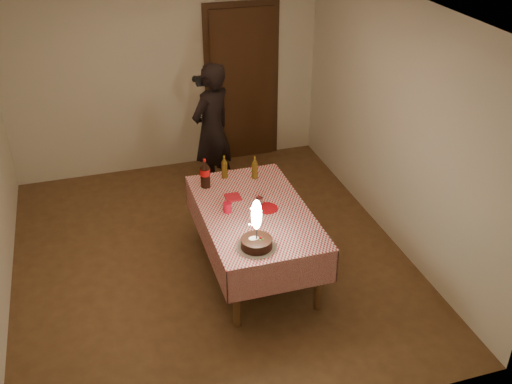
# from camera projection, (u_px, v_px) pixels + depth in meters

# --- Properties ---
(ground) EXTENTS (4.00, 4.50, 0.01)m
(ground) POSITION_uv_depth(u_px,v_px,m) (210.00, 257.00, 6.34)
(ground) COLOR brown
(ground) RESTS_ON ground
(room_shell) EXTENTS (4.04, 4.54, 2.62)m
(room_shell) POSITION_uv_depth(u_px,v_px,m) (205.00, 109.00, 5.58)
(room_shell) COLOR beige
(room_shell) RESTS_ON ground
(dining_table) EXTENTS (1.02, 1.72, 0.72)m
(dining_table) POSITION_uv_depth(u_px,v_px,m) (254.00, 218.00, 5.85)
(dining_table) COLOR brown
(dining_table) RESTS_ON ground
(birthday_cake) EXTENTS (0.35, 0.35, 0.48)m
(birthday_cake) POSITION_uv_depth(u_px,v_px,m) (257.00, 236.00, 5.20)
(birthday_cake) COLOR white
(birthday_cake) RESTS_ON dining_table
(red_plate) EXTENTS (0.22, 0.22, 0.01)m
(red_plate) POSITION_uv_depth(u_px,v_px,m) (267.00, 208.00, 5.82)
(red_plate) COLOR #AC0C13
(red_plate) RESTS_ON dining_table
(red_cup) EXTENTS (0.08, 0.08, 0.10)m
(red_cup) POSITION_uv_depth(u_px,v_px,m) (227.00, 208.00, 5.74)
(red_cup) COLOR #B80C21
(red_cup) RESTS_ON dining_table
(clear_cup) EXTENTS (0.07, 0.07, 0.09)m
(clear_cup) POSITION_uv_depth(u_px,v_px,m) (259.00, 202.00, 5.84)
(clear_cup) COLOR silver
(clear_cup) RESTS_ON dining_table
(napkin_stack) EXTENTS (0.15, 0.15, 0.02)m
(napkin_stack) POSITION_uv_depth(u_px,v_px,m) (233.00, 197.00, 5.99)
(napkin_stack) COLOR #AF141F
(napkin_stack) RESTS_ON dining_table
(cola_bottle) EXTENTS (0.10, 0.10, 0.32)m
(cola_bottle) POSITION_uv_depth(u_px,v_px,m) (205.00, 173.00, 6.12)
(cola_bottle) COLOR black
(cola_bottle) RESTS_ON dining_table
(amber_bottle_left) EXTENTS (0.06, 0.06, 0.25)m
(amber_bottle_left) POSITION_uv_depth(u_px,v_px,m) (224.00, 167.00, 6.31)
(amber_bottle_left) COLOR #533B0E
(amber_bottle_left) RESTS_ON dining_table
(amber_bottle_right) EXTENTS (0.06, 0.06, 0.25)m
(amber_bottle_right) POSITION_uv_depth(u_px,v_px,m) (255.00, 168.00, 6.29)
(amber_bottle_right) COLOR #533B0E
(amber_bottle_right) RESTS_ON dining_table
(photographer) EXTENTS (0.73, 0.67, 1.66)m
(photographer) POSITION_uv_depth(u_px,v_px,m) (212.00, 130.00, 7.15)
(photographer) COLOR black
(photographer) RESTS_ON ground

